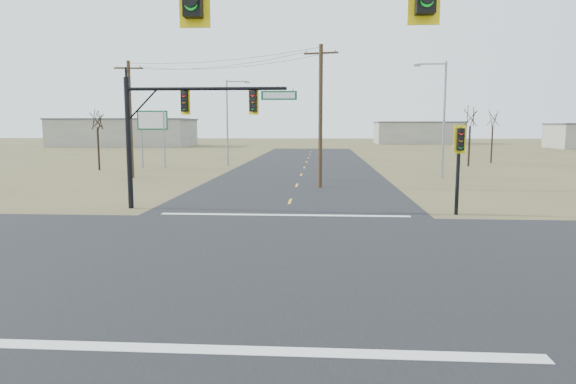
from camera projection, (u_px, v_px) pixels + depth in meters
The scene contains 19 objects.
ground at pixel (268, 254), 17.23m from camera, with size 320.00×320.00×0.00m, color brown.
road_ew at pixel (268, 254), 17.23m from camera, with size 160.00×14.00×0.02m, color black.
road_ns at pixel (268, 254), 17.23m from camera, with size 14.00×160.00×0.02m, color black.
stop_bar_near at pixel (228, 350), 9.81m from camera, with size 12.00×0.40×0.01m, color silver.
stop_bar_far at pixel (284, 215), 24.65m from camera, with size 12.00×0.40×0.01m, color silver.
mast_arm_near at pixel (453, 41), 8.74m from camera, with size 11.47×0.41×7.92m.
mast_arm_far at pixel (186, 114), 26.06m from camera, with size 8.83×0.57×6.74m.
pedestal_signal_ne at pixel (460, 149), 24.41m from camera, with size 0.56×0.49×4.35m.
utility_pole_near at pixel (320, 114), 35.24m from camera, with size 2.35×0.68×9.77m.
utility_pole_far at pixel (130, 118), 42.07m from camera, with size 2.33×0.41×9.53m.
highway_sign at pixel (153, 127), 51.92m from camera, with size 3.10×0.22×5.81m.
streetlight_a at pixel (442, 114), 41.30m from camera, with size 2.62×0.32×9.39m.
streetlight_c at pixel (229, 118), 54.58m from camera, with size 2.56×0.37×9.13m.
bare_tree_a at pixel (97, 119), 49.26m from camera, with size 3.00×3.00×6.23m.
bare_tree_b at pixel (97, 119), 61.35m from camera, with size 2.83×2.83×6.34m.
bare_tree_c at pixel (471, 116), 53.98m from camera, with size 3.67×3.67×6.80m.
bare_tree_d at pixel (493, 118), 59.03m from camera, with size 2.60×2.60×6.46m.
warehouse_left at pixel (124, 133), 108.53m from camera, with size 28.00×14.00×5.50m, color #A09B8E.
warehouse_mid at pixel (418, 133), 124.15m from camera, with size 20.00×12.00×5.00m, color #A09B8E.
Camera 1 is at (1.76, -16.74, 4.29)m, focal length 32.00 mm.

